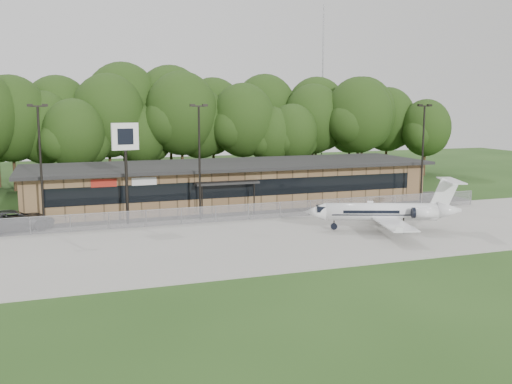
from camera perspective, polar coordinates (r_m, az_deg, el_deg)
name	(u,v)px	position (r m, az deg, el deg)	size (l,w,h in m)	color
ground	(337,264)	(37.44, 8.09, -7.10)	(160.00, 160.00, 0.00)	#224016
apron	(289,236)	(44.46, 3.35, -4.45)	(64.00, 18.00, 0.08)	#9E9B93
parking_lot	(243,211)	(55.02, -1.26, -1.90)	(50.00, 9.00, 0.06)	#383835
terminal	(230,183)	(58.87, -2.61, 0.90)	(41.00, 11.65, 4.30)	olive
fence	(259,211)	(50.70, 0.31, -1.95)	(46.00, 0.04, 1.52)	gray
treeline	(190,125)	(75.85, -6.58, 6.63)	(72.00, 12.00, 15.00)	black
radio_mast	(322,89)	(88.85, 6.66, 10.15)	(0.20, 0.20, 25.00)	gray
light_pole_left	(40,158)	(48.64, -20.76, 3.22)	(1.55, 0.30, 10.23)	black
light_pole_mid	(199,153)	(50.01, -5.68, 3.87)	(1.55, 0.30, 10.23)	black
light_pole_right	(423,147)	(59.74, 16.35, 4.34)	(1.55, 0.30, 10.23)	black
business_jet	(387,213)	(47.26, 12.92, -2.01)	(12.61, 11.28, 4.31)	silver
suv	(14,221)	(50.05, -23.06, -2.67)	(2.91, 6.32, 1.76)	#313134
pole_sign	(125,147)	(49.16, -12.93, 4.38)	(2.28, 0.61, 8.67)	black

